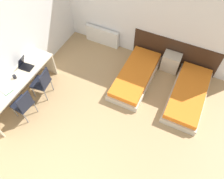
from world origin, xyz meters
name	(u,v)px	position (x,y,z in m)	size (l,w,h in m)	color
wall_back	(146,15)	(0.00, 4.48, 1.35)	(5.71, 0.05, 2.70)	white
wall_left	(16,40)	(-2.38, 2.23, 1.35)	(0.05, 5.46, 2.70)	white
headboard_panel	(174,53)	(0.98, 4.45, 0.43)	(2.42, 0.03, 0.86)	#382316
bed_near_window	(136,76)	(0.25, 3.42, 0.16)	(0.87, 1.99, 0.33)	beige
bed_near_door	(188,95)	(1.71, 3.42, 0.16)	(0.87, 1.99, 0.33)	beige
nightstand	(171,62)	(0.98, 4.23, 0.27)	(0.48, 0.36, 0.53)	beige
radiator	(102,36)	(-1.27, 4.36, 0.28)	(1.09, 0.12, 0.56)	silver
desk	(18,84)	(-2.08, 1.57, 0.61)	(0.56, 2.18, 0.78)	beige
chair_near_laptop	(42,82)	(-1.67, 1.94, 0.51)	(0.46, 0.46, 0.90)	black
chair_near_notebook	(23,104)	(-1.67, 1.22, 0.51)	(0.44, 0.44, 0.90)	black
laptop	(25,65)	(-2.14, 2.00, 0.84)	(0.34, 0.25, 0.31)	black
open_notebook	(6,89)	(-2.09, 1.25, 0.78)	(0.34, 0.27, 0.02)	#236B3D
mug	(15,77)	(-2.13, 1.61, 0.82)	(0.08, 0.08, 0.09)	black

